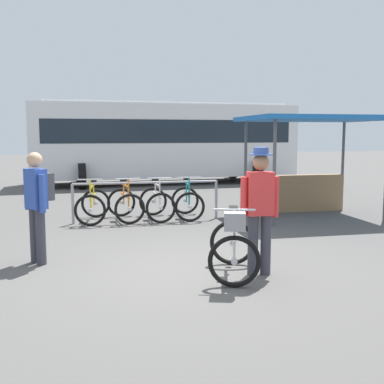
{
  "coord_description": "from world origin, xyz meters",
  "views": [
    {
      "loc": [
        -1.64,
        -6.24,
        1.9
      ],
      "look_at": [
        0.25,
        0.75,
        1.0
      ],
      "focal_mm": 43.74,
      "sensor_mm": 36.0,
      "label": 1
    }
  ],
  "objects_px": {
    "racked_bike_yellow": "(93,205)",
    "person_with_featured_bike": "(260,206)",
    "bus_distant": "(166,138)",
    "market_stall": "(306,156)",
    "featured_bicycle": "(234,244)",
    "racked_bike_teal": "(187,202)",
    "racked_bike_orange": "(125,204)",
    "pedestrian_with_backpack": "(38,200)",
    "racked_bike_white": "(157,203)"
  },
  "relations": [
    {
      "from": "racked_bike_yellow",
      "to": "person_with_featured_bike",
      "type": "xyz_separation_m",
      "value": [
        1.95,
        -4.54,
        0.58
      ]
    },
    {
      "from": "racked_bike_orange",
      "to": "racked_bike_teal",
      "type": "xyz_separation_m",
      "value": [
        1.4,
        -0.06,
        0.0
      ]
    },
    {
      "from": "featured_bicycle",
      "to": "pedestrian_with_backpack",
      "type": "relative_size",
      "value": 0.77
    },
    {
      "from": "racked_bike_teal",
      "to": "bus_distant",
      "type": "distance_m",
      "value": 7.88
    },
    {
      "from": "featured_bicycle",
      "to": "bus_distant",
      "type": "bearing_deg",
      "value": 82.23
    },
    {
      "from": "bus_distant",
      "to": "racked_bike_orange",
      "type": "bearing_deg",
      "value": -108.37
    },
    {
      "from": "racked_bike_teal",
      "to": "bus_distant",
      "type": "height_order",
      "value": "bus_distant"
    },
    {
      "from": "racked_bike_yellow",
      "to": "person_with_featured_bike",
      "type": "relative_size",
      "value": 0.69
    },
    {
      "from": "featured_bicycle",
      "to": "pedestrian_with_backpack",
      "type": "height_order",
      "value": "pedestrian_with_backpack"
    },
    {
      "from": "racked_bike_white",
      "to": "bus_distant",
      "type": "distance_m",
      "value": 7.98
    },
    {
      "from": "pedestrian_with_backpack",
      "to": "person_with_featured_bike",
      "type": "bearing_deg",
      "value": -25.42
    },
    {
      "from": "racked_bike_teal",
      "to": "bus_distant",
      "type": "relative_size",
      "value": 0.12
    },
    {
      "from": "market_stall",
      "to": "racked_bike_yellow",
      "type": "bearing_deg",
      "value": 176.49
    },
    {
      "from": "featured_bicycle",
      "to": "market_stall",
      "type": "height_order",
      "value": "market_stall"
    },
    {
      "from": "racked_bike_orange",
      "to": "racked_bike_white",
      "type": "height_order",
      "value": "same"
    },
    {
      "from": "racked_bike_white",
      "to": "bus_distant",
      "type": "bearing_deg",
      "value": 76.55
    },
    {
      "from": "racked_bike_orange",
      "to": "person_with_featured_bike",
      "type": "bearing_deg",
      "value": -74.55
    },
    {
      "from": "racked_bike_teal",
      "to": "featured_bicycle",
      "type": "xyz_separation_m",
      "value": [
        -0.53,
        -4.47,
        0.08
      ]
    },
    {
      "from": "bus_distant",
      "to": "market_stall",
      "type": "distance_m",
      "value": 8.07
    },
    {
      "from": "racked_bike_orange",
      "to": "racked_bike_teal",
      "type": "bearing_deg",
      "value": -2.57
    },
    {
      "from": "bus_distant",
      "to": "market_stall",
      "type": "relative_size",
      "value": 3.13
    },
    {
      "from": "bus_distant",
      "to": "market_stall",
      "type": "height_order",
      "value": "bus_distant"
    },
    {
      "from": "person_with_featured_bike",
      "to": "pedestrian_with_backpack",
      "type": "height_order",
      "value": "person_with_featured_bike"
    },
    {
      "from": "featured_bicycle",
      "to": "person_with_featured_bike",
      "type": "distance_m",
      "value": 0.63
    },
    {
      "from": "racked_bike_orange",
      "to": "featured_bicycle",
      "type": "height_order",
      "value": "same"
    },
    {
      "from": "racked_bike_white",
      "to": "market_stall",
      "type": "xyz_separation_m",
      "value": [
        3.54,
        -0.24,
        1.03
      ]
    },
    {
      "from": "racked_bike_yellow",
      "to": "featured_bicycle",
      "type": "xyz_separation_m",
      "value": [
        1.57,
        -4.56,
        0.08
      ]
    },
    {
      "from": "racked_bike_yellow",
      "to": "racked_bike_white",
      "type": "distance_m",
      "value": 1.4
    },
    {
      "from": "racked_bike_white",
      "to": "racked_bike_teal",
      "type": "relative_size",
      "value": 0.93
    },
    {
      "from": "racked_bike_teal",
      "to": "featured_bicycle",
      "type": "bearing_deg",
      "value": -96.74
    },
    {
      "from": "racked_bike_orange",
      "to": "pedestrian_with_backpack",
      "type": "xyz_separation_m",
      "value": [
        -1.66,
        -3.13,
        0.57
      ]
    },
    {
      "from": "featured_bicycle",
      "to": "pedestrian_with_backpack",
      "type": "distance_m",
      "value": 2.93
    },
    {
      "from": "racked_bike_yellow",
      "to": "racked_bike_teal",
      "type": "xyz_separation_m",
      "value": [
        2.1,
        -0.09,
        -0.0
      ]
    },
    {
      "from": "racked_bike_yellow",
      "to": "racked_bike_teal",
      "type": "distance_m",
      "value": 2.1
    },
    {
      "from": "racked_bike_yellow",
      "to": "pedestrian_with_backpack",
      "type": "xyz_separation_m",
      "value": [
        -0.96,
        -3.16,
        0.57
      ]
    },
    {
      "from": "racked_bike_teal",
      "to": "racked_bike_orange",
      "type": "bearing_deg",
      "value": 177.43
    },
    {
      "from": "person_with_featured_bike",
      "to": "market_stall",
      "type": "bearing_deg",
      "value": 54.8
    },
    {
      "from": "bus_distant",
      "to": "featured_bicycle",
      "type": "bearing_deg",
      "value": -97.77
    },
    {
      "from": "racked_bike_yellow",
      "to": "featured_bicycle",
      "type": "height_order",
      "value": "same"
    },
    {
      "from": "racked_bike_orange",
      "to": "market_stall",
      "type": "height_order",
      "value": "market_stall"
    },
    {
      "from": "person_with_featured_bike",
      "to": "pedestrian_with_backpack",
      "type": "xyz_separation_m",
      "value": [
        -2.9,
        1.38,
        -0.01
      ]
    },
    {
      "from": "market_stall",
      "to": "pedestrian_with_backpack",
      "type": "bearing_deg",
      "value": -154.12
    },
    {
      "from": "racked_bike_yellow",
      "to": "racked_bike_orange",
      "type": "distance_m",
      "value": 0.7
    },
    {
      "from": "pedestrian_with_backpack",
      "to": "racked_bike_orange",
      "type": "bearing_deg",
      "value": 62.11
    },
    {
      "from": "pedestrian_with_backpack",
      "to": "racked_bike_teal",
      "type": "bearing_deg",
      "value": 45.12
    },
    {
      "from": "racked_bike_orange",
      "to": "market_stall",
      "type": "relative_size",
      "value": 0.36
    },
    {
      "from": "racked_bike_yellow",
      "to": "racked_bike_white",
      "type": "xyz_separation_m",
      "value": [
        1.4,
        -0.06,
        -0.0
      ]
    },
    {
      "from": "racked_bike_yellow",
      "to": "market_stall",
      "type": "height_order",
      "value": "market_stall"
    },
    {
      "from": "racked_bike_white",
      "to": "pedestrian_with_backpack",
      "type": "distance_m",
      "value": 3.93
    },
    {
      "from": "racked_bike_orange",
      "to": "racked_bike_white",
      "type": "xyz_separation_m",
      "value": [
        0.7,
        -0.03,
        0.0
      ]
    }
  ]
}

